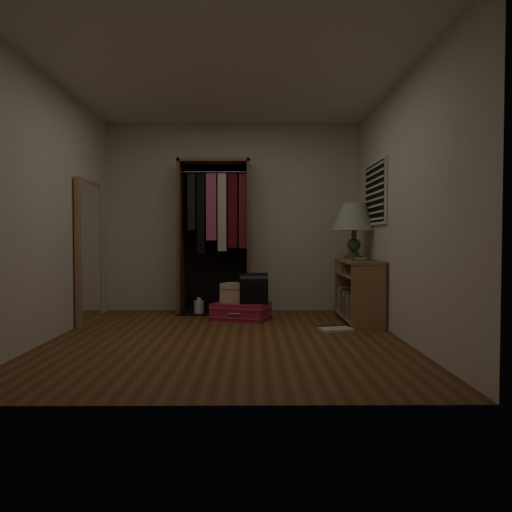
# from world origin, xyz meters

# --- Properties ---
(ground) EXTENTS (4.00, 4.00, 0.00)m
(ground) POSITION_xyz_m (0.00, 0.00, 0.00)
(ground) COLOR brown
(ground) RESTS_ON ground
(room_walls) EXTENTS (3.52, 4.02, 2.60)m
(room_walls) POSITION_xyz_m (0.08, 0.04, 1.50)
(room_walls) COLOR beige
(room_walls) RESTS_ON ground
(console_bookshelf) EXTENTS (0.42, 1.12, 0.75)m
(console_bookshelf) POSITION_xyz_m (1.54, 1.04, 0.39)
(console_bookshelf) COLOR #966D48
(console_bookshelf) RESTS_ON ground
(open_wardrobe) EXTENTS (0.95, 0.50, 2.05)m
(open_wardrobe) POSITION_xyz_m (-0.23, 1.77, 1.20)
(open_wardrobe) COLOR brown
(open_wardrobe) RESTS_ON ground
(floor_mirror) EXTENTS (0.06, 0.80, 1.70)m
(floor_mirror) POSITION_xyz_m (-1.70, 1.00, 0.85)
(floor_mirror) COLOR #AC7853
(floor_mirror) RESTS_ON ground
(pink_suitcase) EXTENTS (0.80, 0.69, 0.21)m
(pink_suitcase) POSITION_xyz_m (0.12, 1.22, 0.10)
(pink_suitcase) COLOR #BC1746
(pink_suitcase) RESTS_ON ground
(train_case) EXTENTS (0.42, 0.36, 0.26)m
(train_case) POSITION_xyz_m (0.05, 1.28, 0.33)
(train_case) COLOR beige
(train_case) RESTS_ON pink_suitcase
(black_bag) EXTENTS (0.35, 0.23, 0.38)m
(black_bag) POSITION_xyz_m (0.27, 1.18, 0.40)
(black_bag) COLOR black
(black_bag) RESTS_ON pink_suitcase
(table_lamp) EXTENTS (0.67, 0.67, 0.70)m
(table_lamp) POSITION_xyz_m (1.54, 1.32, 1.26)
(table_lamp) COLOR #3A4C24
(table_lamp) RESTS_ON console_bookshelf
(brass_tray) EXTENTS (0.29, 0.29, 0.02)m
(brass_tray) POSITION_xyz_m (1.54, 0.74, 0.76)
(brass_tray) COLOR #A67E40
(brass_tray) RESTS_ON console_bookshelf
(ceramic_bowl) EXTENTS (0.16, 0.16, 0.04)m
(ceramic_bowl) POSITION_xyz_m (1.49, 0.69, 0.77)
(ceramic_bowl) COLOR #B2D5BB
(ceramic_bowl) RESTS_ON console_bookshelf
(white_jug) EXTENTS (0.17, 0.17, 0.23)m
(white_jug) POSITION_xyz_m (-0.45, 1.59, 0.10)
(white_jug) COLOR white
(white_jug) RESTS_ON ground
(floor_book) EXTENTS (0.39, 0.34, 0.03)m
(floor_book) POSITION_xyz_m (1.16, 0.48, 0.01)
(floor_book) COLOR #F4E7CD
(floor_book) RESTS_ON ground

